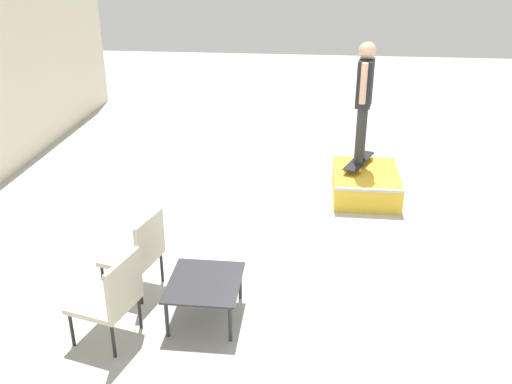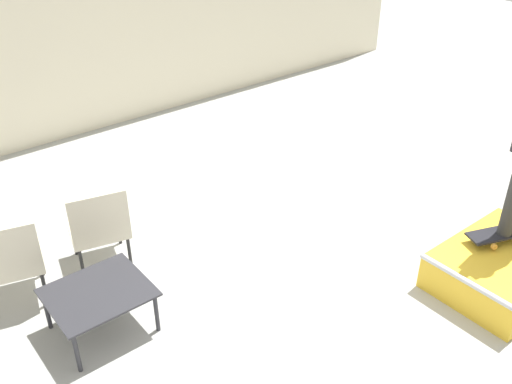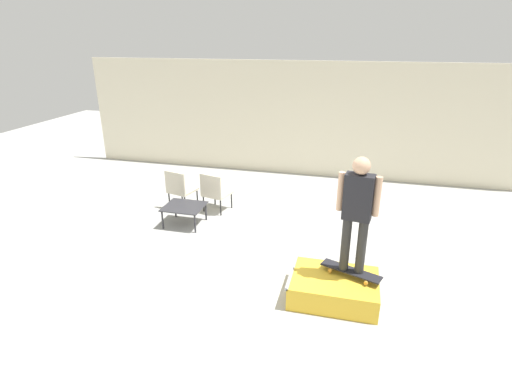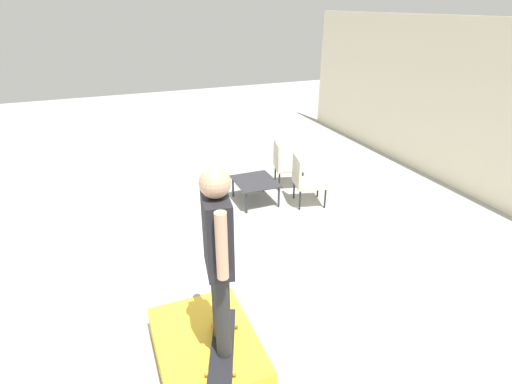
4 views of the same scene
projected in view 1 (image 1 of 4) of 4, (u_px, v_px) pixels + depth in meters
ground_plane at (311, 238)px, 7.07m from camera, size 24.00×24.00×0.00m
skate_ramp_box at (365, 184)px, 8.18m from camera, size 1.27×0.91×0.37m
skateboard_on_ramp at (359, 161)px, 8.29m from camera, size 0.89×0.50×0.07m
person_skater at (364, 93)px, 7.87m from camera, size 0.56×0.26×1.69m
coffee_table at (205, 285)px, 5.47m from camera, size 0.79×0.69×0.40m
patio_chair_left at (112, 296)px, 5.11m from camera, size 0.63×0.63×0.87m
patio_chair_right at (139, 251)px, 5.85m from camera, size 0.63×0.63×0.87m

